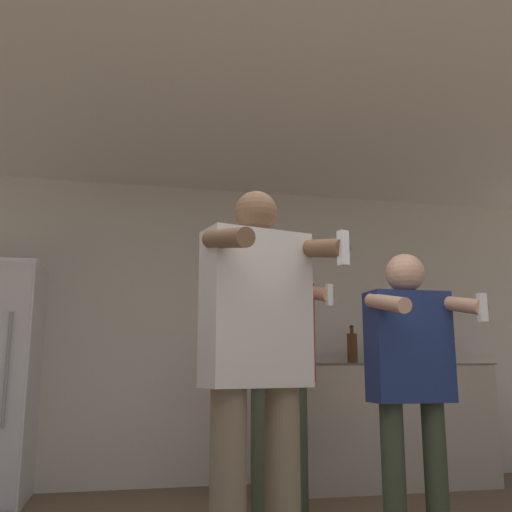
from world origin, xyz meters
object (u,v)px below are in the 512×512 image
bottle_red_label (352,347)px  person_spectator_back (280,363)px  person_man_side (411,370)px  bottle_amber_bourbon (418,353)px  bottle_green_wine (396,351)px  bottle_clear_vodka (450,348)px  bottle_dark_rum (311,349)px  person_woman_foreground (257,364)px

bottle_red_label → person_spectator_back: size_ratio=0.19×
bottle_red_label → person_man_side: size_ratio=0.21×
person_spectator_back → bottle_amber_bourbon: bearing=32.0°
bottle_amber_bourbon → bottle_red_label: (-0.61, 0.00, 0.05)m
bottle_amber_bourbon → bottle_green_wine: (-0.20, 0.00, 0.02)m
person_man_side → bottle_clear_vodka: bearing=53.8°
bottle_amber_bourbon → bottle_red_label: size_ratio=0.74×
bottle_clear_vodka → person_man_side: (-1.33, -1.81, -0.18)m
bottle_clear_vodka → bottle_dark_rum: bottle_clear_vodka is taller
bottle_amber_bourbon → bottle_clear_vodka: bearing=0.0°
person_woman_foreground → bottle_green_wine: bearing=52.5°
bottle_clear_vodka → bottle_amber_bourbon: size_ratio=1.38×
bottle_amber_bourbon → person_woman_foreground: (-1.96, -2.29, -0.10)m
bottle_red_label → bottle_green_wine: bearing=0.0°
bottle_red_label → person_man_side: bearing=-102.4°
bottle_clear_vodka → bottle_red_label: bearing=-180.0°
bottle_red_label → bottle_dark_rum: size_ratio=1.12×
bottle_red_label → person_woman_foreground: (-1.34, -2.29, -0.15)m
bottle_amber_bourbon → person_woman_foreground: bearing=-130.6°
bottle_red_label → bottle_dark_rum: bottle_red_label is taller
bottle_dark_rum → person_man_side: size_ratio=0.18×
bottle_red_label → person_spectator_back: person_spectator_back is taller
person_woman_foreground → bottle_clear_vodka: bearing=45.2°
bottle_clear_vodka → bottle_green_wine: size_ratio=1.16×
bottle_green_wine → bottle_red_label: (-0.41, -0.00, 0.03)m
bottle_dark_rum → person_man_side: bearing=-90.8°
person_man_side → person_spectator_back: person_spectator_back is taller
person_woman_foreground → person_spectator_back: 1.42m
bottle_clear_vodka → person_spectator_back: 2.06m
bottle_green_wine → person_man_side: size_ratio=0.18×
bottle_green_wine → person_woman_foreground: 2.88m
bottle_amber_bourbon → person_man_side: person_man_side is taller
bottle_clear_vodka → person_woman_foreground: bearing=-134.8°
bottle_amber_bourbon → person_man_side: bearing=-119.2°
bottle_red_label → bottle_clear_vodka: bearing=0.0°
bottle_amber_bourbon → bottle_green_wine: 0.21m
bottle_amber_bourbon → bottle_dark_rum: 0.99m
bottle_amber_bourbon → bottle_green_wine: size_ratio=0.84×
person_man_side → bottle_amber_bourbon: bearing=60.8°
bottle_dark_rum → person_spectator_back: person_spectator_back is taller
bottle_amber_bourbon → person_spectator_back: bearing=-148.0°
bottle_dark_rum → bottle_clear_vodka: bearing=0.0°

